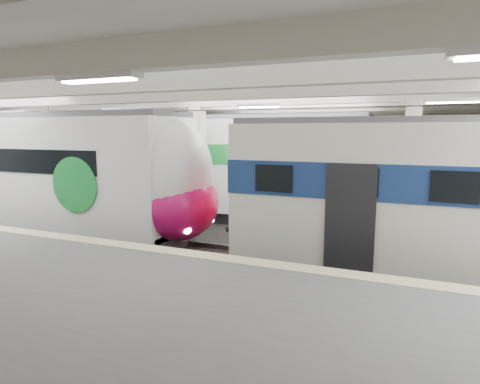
% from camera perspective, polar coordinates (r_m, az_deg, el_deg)
% --- Properties ---
extents(station_hall, '(36.00, 24.00, 5.75)m').
position_cam_1_polar(station_hall, '(10.90, -3.91, 4.37)').
color(station_hall, black).
rests_on(station_hall, ground).
extents(modern_emu, '(14.77, 3.05, 4.72)m').
position_cam_1_polar(modern_emu, '(16.99, -24.70, 1.99)').
color(modern_emu, white).
rests_on(modern_emu, ground).
extents(far_train, '(15.08, 3.12, 4.77)m').
position_cam_1_polar(far_train, '(19.22, -5.13, 3.86)').
color(far_train, white).
rests_on(far_train, ground).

